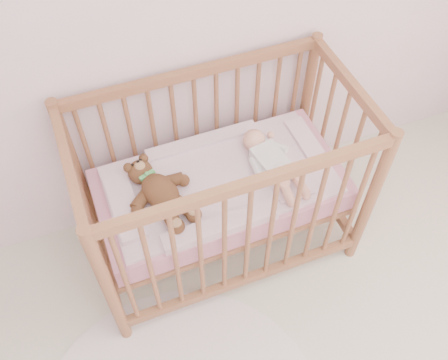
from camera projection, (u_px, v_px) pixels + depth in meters
name	position (u px, v px, depth m)	size (l,w,h in m)	color
crib	(220.00, 187.00, 2.50)	(1.36, 0.76, 1.00)	#9B6141
mattress	(220.00, 189.00, 2.51)	(1.22, 0.62, 0.13)	pink
blanket	(220.00, 180.00, 2.45)	(1.10, 0.58, 0.06)	#EAA1BD
baby	(271.00, 159.00, 2.44)	(0.24, 0.51, 0.12)	white
teddy_bear	(160.00, 191.00, 2.31)	(0.34, 0.48, 0.13)	brown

